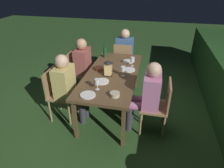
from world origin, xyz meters
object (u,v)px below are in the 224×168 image
(person_in_blue, at_px, (125,51))
(wine_glass_b, at_px, (123,69))
(chair_side_left_a, at_px, (77,71))
(wine_glass_c, at_px, (97,82))
(lantern_centerpiece, at_px, (108,67))
(plate_c, at_px, (102,81))
(person_in_mustard, at_px, (68,85))
(dining_table, at_px, (112,76))
(plate_b, at_px, (88,95))
(person_in_pink, at_px, (147,94))
(person_in_rust, at_px, (86,64))
(chair_head_near, at_px, (123,60))
(plate_d, at_px, (129,70))
(chair_side_right_b, at_px, (159,104))
(bowl_olives, at_px, (115,94))
(plate_a, at_px, (128,61))
(bowl_bread, at_px, (99,69))
(green_bottle_on_table, at_px, (105,52))
(wine_glass_a, at_px, (132,60))
(chair_side_left_b, at_px, (58,92))

(person_in_blue, relative_size, wine_glass_b, 6.80)
(chair_side_left_a, height_order, wine_glass_c, wine_glass_c)
(lantern_centerpiece, bearing_deg, chair_side_left_a, -123.87)
(person_in_blue, distance_m, plate_c, 1.74)
(person_in_mustard, bearing_deg, dining_table, 124.43)
(person_in_blue, height_order, plate_b, person_in_blue)
(person_in_mustard, relative_size, plate_c, 5.19)
(wine_glass_b, height_order, wine_glass_c, same)
(dining_table, bearing_deg, person_in_pink, 55.57)
(person_in_blue, bearing_deg, person_in_rust, -32.79)
(dining_table, bearing_deg, chair_head_near, 180.00)
(chair_side_left_a, relative_size, wine_glass_b, 5.15)
(plate_d, bearing_deg, chair_side_right_b, 42.31)
(wine_glass_c, bearing_deg, chair_head_near, 177.13)
(person_in_rust, bearing_deg, person_in_mustard, 0.00)
(person_in_rust, relative_size, chair_side_right_b, 1.32)
(lantern_centerpiece, xyz_separation_m, wine_glass_b, (-0.03, 0.24, -0.03))
(dining_table, relative_size, plate_d, 9.02)
(dining_table, bearing_deg, bowl_olives, 15.48)
(plate_a, height_order, bowl_bread, bowl_bread)
(dining_table, xyz_separation_m, person_in_mustard, (0.43, -0.62, -0.03))
(chair_side_right_b, distance_m, green_bottle_on_table, 1.61)
(wine_glass_c, distance_m, plate_c, 0.26)
(plate_c, xyz_separation_m, plate_d, (-0.52, 0.36, 0.00))
(plate_a, height_order, plate_c, same)
(wine_glass_a, bearing_deg, person_in_blue, -163.83)
(wine_glass_c, bearing_deg, wine_glass_b, 150.29)
(chair_side_left_b, distance_m, wine_glass_b, 1.13)
(plate_c, xyz_separation_m, bowl_olives, (0.36, 0.28, 0.02))
(plate_b, relative_size, plate_c, 0.99)
(wine_glass_a, xyz_separation_m, plate_c, (0.71, -0.38, -0.11))
(bowl_bread, bearing_deg, wine_glass_b, 73.74)
(person_in_pink, xyz_separation_m, wine_glass_b, (-0.36, -0.42, 0.20))
(person_in_rust, xyz_separation_m, chair_head_near, (-0.77, 0.62, -0.15))
(person_in_blue, distance_m, plate_a, 0.87)
(person_in_pink, distance_m, plate_c, 0.72)
(chair_head_near, bearing_deg, plate_d, 14.81)
(dining_table, distance_m, lantern_centerpiece, 0.23)
(lantern_centerpiece, bearing_deg, plate_d, 131.11)
(person_in_blue, relative_size, plate_c, 5.19)
(chair_side_left_b, distance_m, plate_d, 1.26)
(chair_side_left_a, distance_m, wine_glass_c, 1.29)
(plate_a, xyz_separation_m, plate_d, (0.37, 0.08, 0.00))
(lantern_centerpiece, height_order, plate_a, lantern_centerpiece)
(dining_table, relative_size, plate_c, 8.54)
(person_in_pink, height_order, bowl_bread, person_in_pink)
(person_in_pink, bearing_deg, chair_head_near, -159.02)
(chair_head_near, bearing_deg, chair_side_left_b, -26.75)
(wine_glass_b, xyz_separation_m, plate_d, (-0.24, 0.07, -0.11))
(person_in_pink, bearing_deg, wine_glass_c, -77.92)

